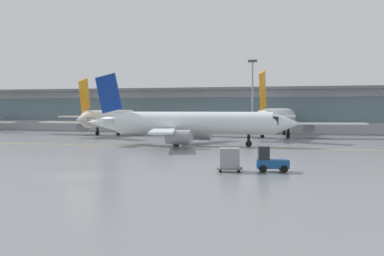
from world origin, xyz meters
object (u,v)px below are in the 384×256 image
at_px(baggage_tug, 270,161).
at_px(apron_light_mast_1, 252,93).
at_px(gate_airplane_1, 110,119).
at_px(gate_airplane_2, 277,119).
at_px(taxiing_regional_jet, 190,124).
at_px(cargo_dolly_lead, 229,159).

distance_m(baggage_tug, apron_light_mast_1, 67.62).
distance_m(gate_airplane_1, apron_light_mast_1, 28.60).
distance_m(gate_airplane_1, gate_airplane_2, 32.53).
bearing_deg(taxiing_regional_jet, gate_airplane_1, 131.28).
bearing_deg(gate_airplane_2, gate_airplane_1, 90.40).
distance_m(cargo_dolly_lead, apron_light_mast_1, 67.85).
xyz_separation_m(gate_airplane_1, cargo_dolly_lead, (37.66, -55.21, -2.09)).
xyz_separation_m(gate_airplane_2, cargo_dolly_lead, (5.13, -55.36, -2.29)).
bearing_deg(baggage_tug, gate_airplane_1, 111.11).
distance_m(gate_airplane_2, cargo_dolly_lead, 55.65).
xyz_separation_m(gate_airplane_1, baggage_tug, (40.84, -54.31, -2.25)).
relative_size(taxiing_regional_jet, baggage_tug, 10.70).
distance_m(gate_airplane_2, apron_light_mast_1, 13.79).
xyz_separation_m(taxiing_regional_jet, apron_light_mast_1, (1.00, 37.22, 5.06)).
distance_m(taxiing_regional_jet, baggage_tug, 32.60).
bearing_deg(gate_airplane_2, taxiing_regional_jet, 163.74).
height_order(gate_airplane_2, apron_light_mast_1, apron_light_mast_1).
xyz_separation_m(baggage_tug, apron_light_mast_1, (-15.01, 65.53, 7.23)).
bearing_deg(baggage_tug, gate_airplane_2, 82.85).
xyz_separation_m(gate_airplane_2, apron_light_mast_1, (-6.69, 11.07, 4.78)).
bearing_deg(cargo_dolly_lead, taxiing_regional_jet, 97.88).
bearing_deg(gate_airplane_1, apron_light_mast_1, -71.62).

